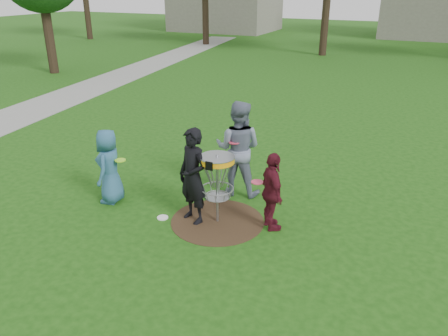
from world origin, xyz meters
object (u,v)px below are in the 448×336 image
at_px(disc_golf_basket, 217,173).
at_px(player_black, 193,176).
at_px(player_blue, 109,166).
at_px(player_maroon, 272,192).
at_px(player_grey, 238,149).

bearing_deg(disc_golf_basket, player_black, -161.80).
relative_size(player_blue, player_maroon, 1.04).
xyz_separation_m(player_blue, player_black, (1.94, 0.00, 0.14)).
bearing_deg(player_blue, disc_golf_basket, 78.63).
relative_size(player_blue, disc_golf_basket, 1.13).
bearing_deg(player_maroon, player_black, 65.04).
height_order(player_black, player_maroon, player_black).
bearing_deg(player_black, disc_golf_basket, 40.91).
bearing_deg(player_maroon, disc_golf_basket, 62.75).
distance_m(player_black, player_grey, 1.49).
relative_size(player_black, player_maroon, 1.24).
xyz_separation_m(player_black, disc_golf_basket, (0.43, 0.14, 0.09)).
relative_size(player_black, player_grey, 0.90).
distance_m(player_blue, player_maroon, 3.41).
xyz_separation_m(player_black, player_maroon, (1.44, 0.33, -0.18)).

